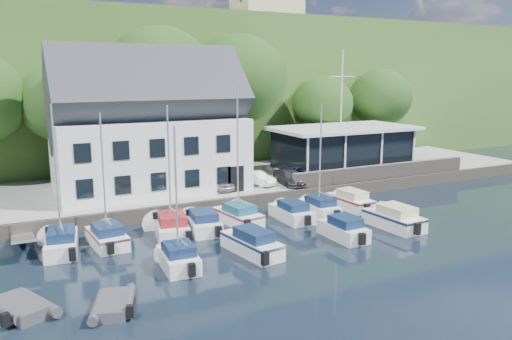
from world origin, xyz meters
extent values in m
plane|color=black|center=(0.00, 0.00, 0.00)|extent=(180.00, 180.00, 0.00)
cube|color=#9C9C96|center=(0.00, 17.50, 0.50)|extent=(60.00, 13.00, 1.00)
cube|color=#655C50|center=(0.00, 11.00, 0.50)|extent=(60.00, 0.30, 1.00)
cube|color=#315520|center=(0.00, 62.00, 8.00)|extent=(160.00, 75.00, 16.00)
cube|color=olive|center=(8.00, 70.00, 16.15)|extent=(50.00, 30.00, 0.30)
cube|color=#655C50|center=(12.00, 11.40, 1.60)|extent=(18.00, 0.50, 1.20)
imported|color=#9F9EA3|center=(-2.55, 13.97, 1.63)|extent=(2.09, 3.91, 1.26)
imported|color=white|center=(1.08, 13.98, 1.55)|extent=(2.21, 3.54, 1.10)
imported|color=#2C2C31|center=(3.52, 13.00, 1.59)|extent=(2.05, 4.20, 1.18)
imported|color=navy|center=(5.54, 13.43, 1.64)|extent=(2.04, 3.95, 1.29)
camera|label=1|loc=(-16.79, -21.39, 9.92)|focal=35.00mm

